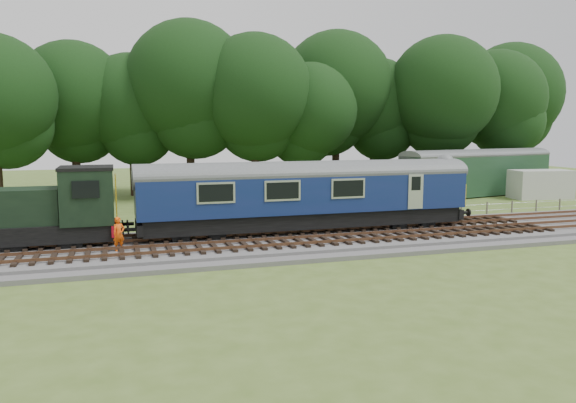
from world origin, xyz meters
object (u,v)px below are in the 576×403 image
object	(u,v)px
shunter_loco	(27,213)
worker	(119,234)
dmu_railcar	(307,190)
parked_coach	(477,170)
caravan	(541,184)

from	to	relation	value
shunter_loco	worker	xyz separation A→B (m)	(4.09, -2.22, -0.85)
dmu_railcar	parked_coach	distance (m)	24.42
shunter_loco	caravan	xyz separation A→B (m)	(38.42, 10.29, -0.77)
dmu_railcar	caravan	bearing A→B (deg)	22.80
caravan	parked_coach	bearing A→B (deg)	149.75
worker	parked_coach	bearing A→B (deg)	-2.17
parked_coach	caravan	xyz separation A→B (m)	(4.07, -3.09, -1.05)
worker	caravan	distance (m)	36.54
dmu_railcar	worker	distance (m)	10.19
dmu_railcar	worker	xyz separation A→B (m)	(-9.83, -2.22, -1.48)
shunter_loco	caravan	bearing A→B (deg)	15.00
shunter_loco	worker	size ratio (longest dim) A/B	5.72
parked_coach	shunter_loco	bearing A→B (deg)	-170.79
worker	parked_coach	xyz separation A→B (m)	(30.26, 15.60, 1.12)
worker	caravan	size ratio (longest dim) A/B	0.32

